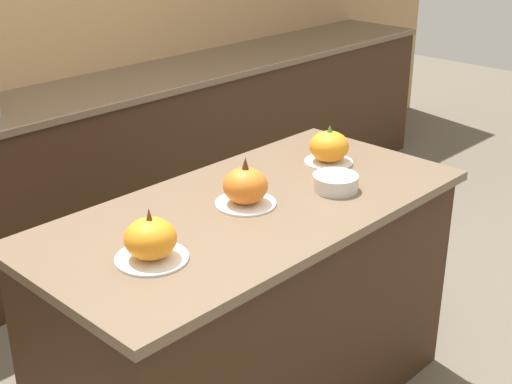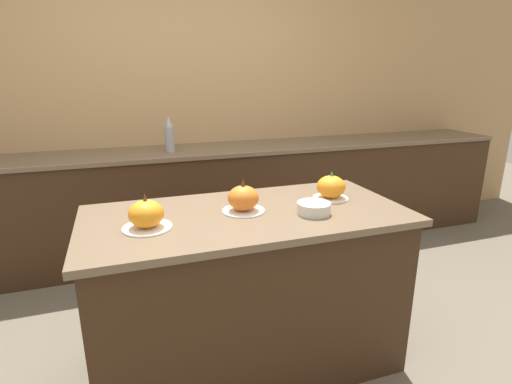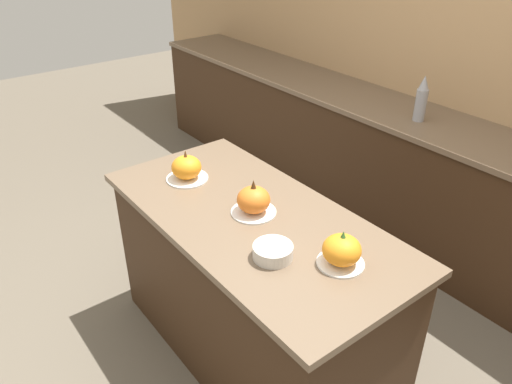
# 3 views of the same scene
# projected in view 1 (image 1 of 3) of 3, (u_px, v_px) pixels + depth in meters

# --- Properties ---
(kitchen_island) EXTENTS (1.61, 0.77, 0.88)m
(kitchen_island) POSITION_uv_depth(u_px,v_px,m) (253.00, 312.00, 2.64)
(kitchen_island) COLOR #382314
(kitchen_island) RESTS_ON ground_plane
(back_counter) EXTENTS (6.00, 0.60, 0.93)m
(back_counter) POSITION_uv_depth(u_px,v_px,m) (36.00, 193.00, 3.61)
(back_counter) COLOR #382314
(back_counter) RESTS_ON ground_plane
(pumpkin_cake_left) EXTENTS (0.22, 0.22, 0.17)m
(pumpkin_cake_left) POSITION_uv_depth(u_px,v_px,m) (151.00, 241.00, 2.08)
(pumpkin_cake_left) COLOR white
(pumpkin_cake_left) RESTS_ON kitchen_island
(pumpkin_cake_center) EXTENTS (0.21, 0.21, 0.17)m
(pumpkin_cake_center) POSITION_uv_depth(u_px,v_px,m) (245.00, 187.00, 2.45)
(pumpkin_cake_center) COLOR white
(pumpkin_cake_center) RESTS_ON kitchen_island
(pumpkin_cake_right) EXTENTS (0.19, 0.19, 0.16)m
(pumpkin_cake_right) POSITION_uv_depth(u_px,v_px,m) (329.00, 148.00, 2.82)
(pumpkin_cake_right) COLOR white
(pumpkin_cake_right) RESTS_ON kitchen_island
(mixing_bowl) EXTENTS (0.17, 0.17, 0.06)m
(mixing_bowl) POSITION_uv_depth(u_px,v_px,m) (335.00, 182.00, 2.58)
(mixing_bowl) COLOR beige
(mixing_bowl) RESTS_ON kitchen_island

